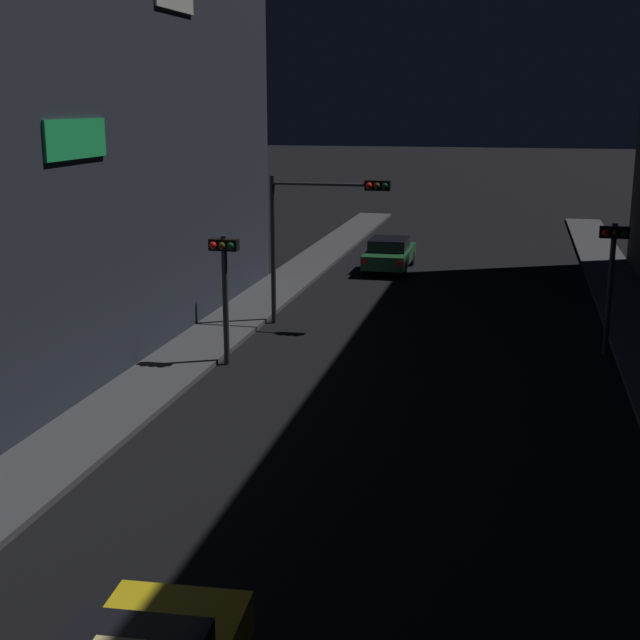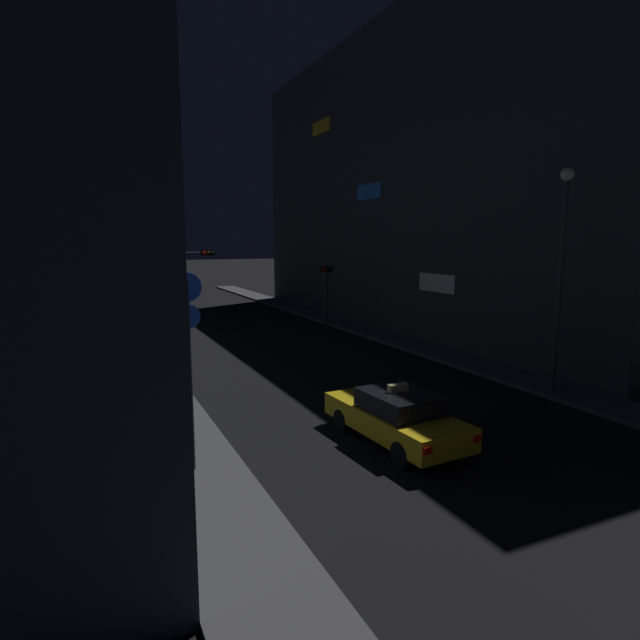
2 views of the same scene
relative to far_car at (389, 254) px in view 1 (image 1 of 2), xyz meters
The scene contains 5 objects.
sidewalk_left 12.25m from the far_car, 107.30° to the right, with size 2.05×60.68×0.14m, color #424247.
far_car is the anchor object (origin of this frame).
traffic_light_overhead 10.62m from the far_car, 94.74° to the right, with size 3.90×0.42×4.86m.
traffic_light_left_kerb 15.35m from the far_car, 98.92° to the right, with size 0.80×0.42×3.63m.
traffic_light_right_kerb 14.29m from the far_car, 55.36° to the right, with size 0.80×0.42×3.82m.
Camera 1 is at (2.50, 2.85, 7.11)m, focal length 48.79 mm.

